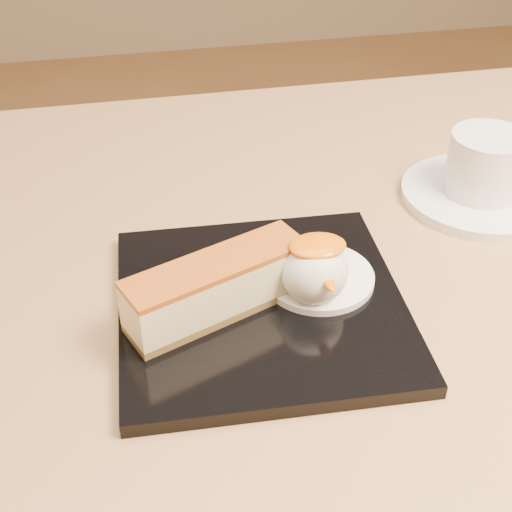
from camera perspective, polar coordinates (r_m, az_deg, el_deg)
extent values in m
cube|color=brown|center=(0.60, 4.35, -3.89)|extent=(0.80, 0.80, 0.04)
cube|color=black|center=(0.56, 0.42, -4.00)|extent=(0.23, 0.23, 0.01)
cube|color=brown|center=(0.54, -3.08, -4.07)|extent=(0.15, 0.09, 0.01)
cube|color=beige|center=(0.53, -3.15, -2.37)|extent=(0.15, 0.09, 0.04)
cube|color=#8A3C0F|center=(0.52, -3.22, -0.67)|extent=(0.15, 0.09, 0.00)
cylinder|color=white|center=(0.57, 4.99, -1.69)|extent=(0.09, 0.09, 0.01)
sphere|color=white|center=(0.54, 4.67, -1.21)|extent=(0.05, 0.05, 0.05)
ellipsoid|color=orange|center=(0.53, 4.94, 0.81)|extent=(0.04, 0.03, 0.01)
ellipsoid|color=#32862B|center=(0.58, 1.63, -0.57)|extent=(0.02, 0.01, 0.00)
ellipsoid|color=#32862B|center=(0.59, 2.39, -0.13)|extent=(0.02, 0.02, 0.00)
ellipsoid|color=#32862B|center=(0.59, 0.75, -0.23)|extent=(0.01, 0.02, 0.00)
cylinder|color=white|center=(0.73, 17.41, 4.70)|extent=(0.15, 0.15, 0.01)
cylinder|color=white|center=(0.71, 17.90, 7.05)|extent=(0.07, 0.07, 0.06)
cylinder|color=black|center=(0.70, 18.32, 9.01)|extent=(0.06, 0.06, 0.00)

